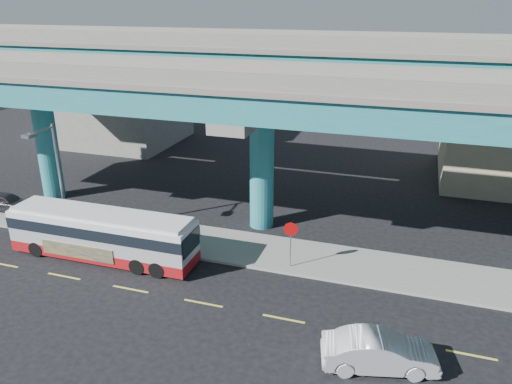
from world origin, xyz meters
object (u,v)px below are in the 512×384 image
(sedan, at_px, (379,352))
(street_lamp, at_px, (52,165))
(transit_bus, at_px, (103,233))
(stop_sign, at_px, (291,235))
(parked_car, at_px, (7,202))

(sedan, xyz_separation_m, street_lamp, (-19.39, 5.69, 3.92))
(transit_bus, distance_m, stop_sign, 10.44)
(parked_car, bearing_deg, street_lamp, -113.72)
(sedan, distance_m, parked_car, 26.70)
(sedan, distance_m, street_lamp, 20.59)
(transit_bus, distance_m, parked_car, 10.63)
(street_lamp, bearing_deg, parked_car, 160.67)
(street_lamp, bearing_deg, stop_sign, 2.89)
(transit_bus, height_order, parked_car, transit_bus)
(sedan, relative_size, stop_sign, 1.81)
(street_lamp, distance_m, stop_sign, 14.38)
(parked_car, xyz_separation_m, stop_sign, (20.26, -1.44, 1.29))
(transit_bus, xyz_separation_m, sedan, (15.50, -4.37, -0.78))
(sedan, relative_size, street_lamp, 0.69)
(sedan, height_order, parked_car, sedan)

